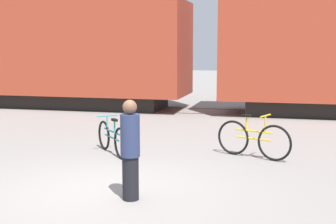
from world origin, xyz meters
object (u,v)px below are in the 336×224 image
at_px(bicycle_yellow, 253,139).
at_px(bicycle_teal, 112,138).
at_px(person_in_navy, 130,150).
at_px(freight_train, 204,33).

height_order(bicycle_yellow, bicycle_teal, bicycle_yellow).
bearing_deg(person_in_navy, bicycle_teal, 8.56).
bearing_deg(person_in_navy, bicycle_yellow, -44.22).
height_order(bicycle_yellow, person_in_navy, person_in_navy).
height_order(freight_train, bicycle_yellow, freight_train).
relative_size(bicycle_yellow, person_in_navy, 1.03).
relative_size(freight_train, person_in_navy, 32.41).
xyz_separation_m(bicycle_yellow, bicycle_teal, (-3.05, -0.40, -0.04)).
bearing_deg(bicycle_yellow, person_in_navy, -117.00).
distance_m(bicycle_yellow, person_in_navy, 3.69).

